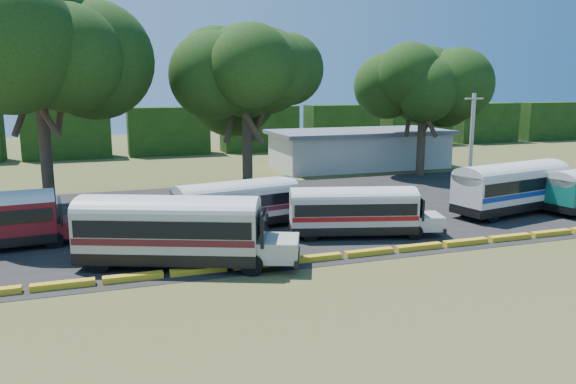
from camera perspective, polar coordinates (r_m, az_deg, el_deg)
name	(u,v)px	position (r m, az deg, el deg)	size (l,w,h in m)	color
ground	(295,270)	(27.40, 0.70, -7.94)	(160.00, 160.00, 0.00)	#3C501A
asphalt_strip	(250,215)	(38.72, -3.86, -2.31)	(64.00, 24.00, 0.02)	black
curb	(288,261)	(28.24, 0.01, -7.03)	(53.70, 0.45, 0.30)	yellow
terminal_building	(359,148)	(61.00, 7.24, 4.41)	(19.00, 9.00, 4.00)	beige
treeline_backdrop	(168,131)	(73.18, -12.05, 6.09)	(130.00, 4.00, 6.00)	black
bus_cream_west	(174,227)	(27.91, -11.53, -3.51)	(10.98, 6.48, 3.54)	black
bus_cream_east	(239,202)	(34.58, -4.97, -1.01)	(9.58, 4.19, 3.06)	black
bus_white_red	(356,209)	(33.08, 6.94, -1.71)	(9.25, 4.49, 2.96)	black
bus_white_blue	(513,185)	(41.60, 21.93, 0.66)	(11.18, 4.81, 3.57)	black
tree_west	(36,36)	(41.78, -24.21, 14.28)	(11.64, 11.64, 16.29)	#37231B
tree_center	(246,71)	(44.01, -4.27, 12.12)	(9.74, 9.74, 13.43)	#37231B
tree_east	(424,85)	(56.25, 13.62, 10.52)	(10.08, 10.08, 12.49)	#37231B
utility_pole	(471,146)	(45.53, 18.12, 4.51)	(1.60, 0.30, 8.18)	gray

